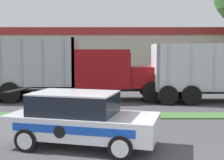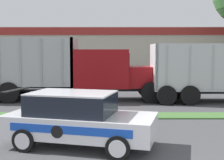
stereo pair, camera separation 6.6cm
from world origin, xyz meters
name	(u,v)px [view 2 (the right image)]	position (x,y,z in m)	size (l,w,h in m)	color
grass_verge	(143,116)	(0.00, 8.47, 0.03)	(120.00, 1.21, 0.06)	#477538
centre_line_4	(84,100)	(-2.93, 13.08, 0.00)	(2.40, 0.14, 0.01)	yellow
centre_line_5	(178,100)	(2.47, 13.08, 0.00)	(2.40, 0.14, 0.01)	yellow
dump_truck_trail	(78,73)	(-3.25, 13.05, 1.56)	(12.07, 2.62, 3.50)	black
rally_car	(79,118)	(-2.27, 4.30, 0.81)	(4.57, 2.83, 1.60)	white
store_building_backdrop	(125,52)	(0.25, 35.33, 2.71)	(41.93, 12.10, 5.42)	#BCB29E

